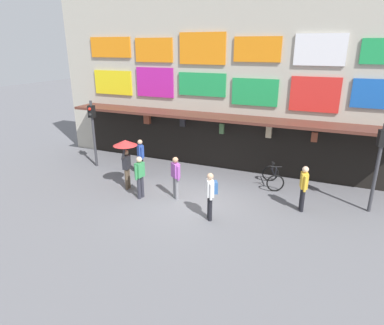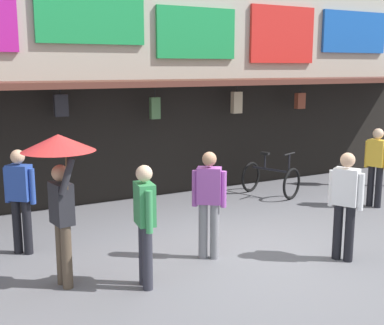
{
  "view_description": "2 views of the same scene",
  "coord_description": "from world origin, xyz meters",
  "px_view_note": "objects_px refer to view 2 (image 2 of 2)",
  "views": [
    {
      "loc": [
        4.56,
        -10.54,
        5.6
      ],
      "look_at": [
        -0.5,
        1.13,
        1.14
      ],
      "focal_mm": 31.26,
      "sensor_mm": 36.0,
      "label": 1
    },
    {
      "loc": [
        -4.41,
        -6.38,
        2.93
      ],
      "look_at": [
        -0.23,
        1.44,
        1.24
      ],
      "focal_mm": 46.82,
      "sensor_mm": 36.0,
      "label": 2
    }
  ],
  "objects_px": {
    "bicycle_parked": "(271,179)",
    "pedestrian_in_red": "(346,198)",
    "pedestrian_in_purple": "(376,163)",
    "pedestrian_with_umbrella": "(60,168)",
    "pedestrian_in_black": "(145,219)",
    "pedestrian_in_green": "(209,199)",
    "pedestrian_in_white": "(20,196)"
  },
  "relations": [
    {
      "from": "pedestrian_in_purple",
      "to": "bicycle_parked",
      "type": "bearing_deg",
      "value": 127.0
    },
    {
      "from": "pedestrian_in_purple",
      "to": "pedestrian_in_black",
      "type": "height_order",
      "value": "same"
    },
    {
      "from": "pedestrian_in_black",
      "to": "pedestrian_in_green",
      "type": "relative_size",
      "value": 1.0
    },
    {
      "from": "pedestrian_with_umbrella",
      "to": "pedestrian_in_purple",
      "type": "bearing_deg",
      "value": 6.96
    },
    {
      "from": "pedestrian_in_purple",
      "to": "pedestrian_in_red",
      "type": "xyz_separation_m",
      "value": [
        -2.76,
        -1.9,
        0.04
      ]
    },
    {
      "from": "bicycle_parked",
      "to": "pedestrian_in_black",
      "type": "height_order",
      "value": "pedestrian_in_black"
    },
    {
      "from": "bicycle_parked",
      "to": "pedestrian_in_purple",
      "type": "distance_m",
      "value": 2.33
    },
    {
      "from": "pedestrian_in_purple",
      "to": "pedestrian_in_black",
      "type": "distance_m",
      "value": 5.99
    },
    {
      "from": "pedestrian_with_umbrella",
      "to": "pedestrian_in_white",
      "type": "bearing_deg",
      "value": 100.57
    },
    {
      "from": "bicycle_parked",
      "to": "pedestrian_in_red",
      "type": "distance_m",
      "value": 4.01
    },
    {
      "from": "pedestrian_with_umbrella",
      "to": "pedestrian_in_red",
      "type": "relative_size",
      "value": 1.24
    },
    {
      "from": "pedestrian_with_umbrella",
      "to": "pedestrian_in_black",
      "type": "distance_m",
      "value": 1.3
    },
    {
      "from": "pedestrian_in_black",
      "to": "pedestrian_in_green",
      "type": "height_order",
      "value": "same"
    },
    {
      "from": "pedestrian_in_purple",
      "to": "pedestrian_with_umbrella",
      "type": "bearing_deg",
      "value": -173.04
    },
    {
      "from": "pedestrian_with_umbrella",
      "to": "pedestrian_in_black",
      "type": "height_order",
      "value": "pedestrian_with_umbrella"
    },
    {
      "from": "pedestrian_in_white",
      "to": "pedestrian_in_red",
      "type": "height_order",
      "value": "same"
    },
    {
      "from": "bicycle_parked",
      "to": "pedestrian_in_purple",
      "type": "xyz_separation_m",
      "value": [
        1.36,
        -1.81,
        0.55
      ]
    },
    {
      "from": "pedestrian_with_umbrella",
      "to": "pedestrian_in_green",
      "type": "height_order",
      "value": "pedestrian_with_umbrella"
    },
    {
      "from": "pedestrian_in_purple",
      "to": "pedestrian_in_black",
      "type": "xyz_separation_m",
      "value": [
        -5.83,
        -1.37,
        0.0
      ]
    },
    {
      "from": "pedestrian_in_black",
      "to": "pedestrian_in_red",
      "type": "height_order",
      "value": "same"
    },
    {
      "from": "pedestrian_in_black",
      "to": "pedestrian_with_umbrella",
      "type": "bearing_deg",
      "value": 150.37
    },
    {
      "from": "bicycle_parked",
      "to": "pedestrian_with_umbrella",
      "type": "height_order",
      "value": "pedestrian_with_umbrella"
    },
    {
      "from": "pedestrian_in_purple",
      "to": "pedestrian_in_green",
      "type": "xyz_separation_m",
      "value": [
        -4.56,
        -0.88,
        0.0
      ]
    },
    {
      "from": "bicycle_parked",
      "to": "pedestrian_in_black",
      "type": "xyz_separation_m",
      "value": [
        -4.47,
        -3.18,
        0.55
      ]
    },
    {
      "from": "pedestrian_in_green",
      "to": "pedestrian_with_umbrella",
      "type": "bearing_deg",
      "value": 178.79
    },
    {
      "from": "pedestrian_in_purple",
      "to": "pedestrian_in_black",
      "type": "bearing_deg",
      "value": -166.73
    },
    {
      "from": "pedestrian_in_white",
      "to": "pedestrian_in_purple",
      "type": "height_order",
      "value": "same"
    },
    {
      "from": "pedestrian_with_umbrella",
      "to": "pedestrian_in_green",
      "type": "relative_size",
      "value": 1.24
    },
    {
      "from": "bicycle_parked",
      "to": "pedestrian_in_green",
      "type": "xyz_separation_m",
      "value": [
        -3.2,
        -2.68,
        0.55
      ]
    },
    {
      "from": "pedestrian_with_umbrella",
      "to": "pedestrian_in_white",
      "type": "relative_size",
      "value": 1.24
    },
    {
      "from": "pedestrian_with_umbrella",
      "to": "pedestrian_in_black",
      "type": "bearing_deg",
      "value": -29.63
    },
    {
      "from": "pedestrian_in_red",
      "to": "pedestrian_in_green",
      "type": "xyz_separation_m",
      "value": [
        -1.8,
        1.03,
        -0.04
      ]
    }
  ]
}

